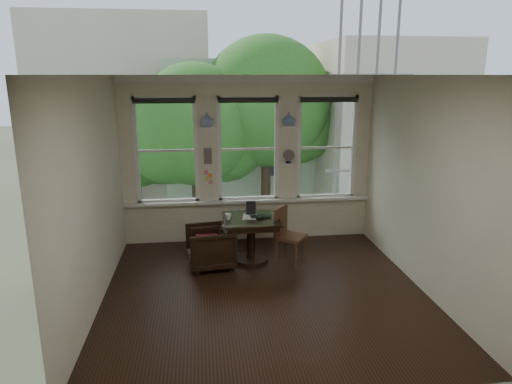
{
  "coord_description": "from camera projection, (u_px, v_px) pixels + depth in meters",
  "views": [
    {
      "loc": [
        -0.85,
        -5.88,
        3.0
      ],
      "look_at": [
        -0.02,
        0.9,
        1.24
      ],
      "focal_mm": 32.0,
      "sensor_mm": 36.0,
      "label": 1
    }
  ],
  "objects": [
    {
      "name": "wall_right",
      "position": [
        424.0,
        185.0,
        6.39
      ],
      "size": [
        0.0,
        4.5,
        4.5
      ],
      "primitive_type": "plane",
      "rotation": [
        1.57,
        0.0,
        -1.57
      ],
      "color": "silver",
      "rests_on": "ground"
    },
    {
      "name": "shelf_right",
      "position": [
        289.0,
        127.0,
        8.13
      ],
      "size": [
        0.26,
        0.16,
        0.03
      ],
      "primitive_type": "cube",
      "color": "white",
      "rests_on": "ground"
    },
    {
      "name": "wall_front",
      "position": [
        302.0,
        253.0,
        3.96
      ],
      "size": [
        4.5,
        0.0,
        4.5
      ],
      "primitive_type": "plane",
      "rotation": [
        -1.57,
        0.0,
        0.0
      ],
      "color": "silver",
      "rests_on": "ground"
    },
    {
      "name": "desk_fan",
      "position": [
        288.0,
        159.0,
        8.25
      ],
      "size": [
        0.2,
        0.2,
        0.24
      ],
      "primitive_type": null,
      "color": "#59544F",
      "rests_on": "ground"
    },
    {
      "name": "window_center",
      "position": [
        248.0,
        149.0,
        8.24
      ],
      "size": [
        1.1,
        0.12,
        1.9
      ],
      "primitive_type": null,
      "color": "white",
      "rests_on": "ground"
    },
    {
      "name": "wall_left",
      "position": [
        92.0,
        195.0,
        5.86
      ],
      "size": [
        0.0,
        4.5,
        4.5
      ],
      "primitive_type": "plane",
      "rotation": [
        1.57,
        0.0,
        1.57
      ],
      "color": "silver",
      "rests_on": "ground"
    },
    {
      "name": "vase_left",
      "position": [
        207.0,
        120.0,
        7.92
      ],
      "size": [
        0.24,
        0.24,
        0.25
      ],
      "primitive_type": "imported",
      "color": "silver",
      "rests_on": "shelf_left"
    },
    {
      "name": "tablet",
      "position": [
        251.0,
        208.0,
        7.55
      ],
      "size": [
        0.17,
        0.09,
        0.22
      ],
      "primitive_type": "cube",
      "rotation": [
        -0.26,
        0.0,
        -0.11
      ],
      "color": "black",
      "rests_on": "table"
    },
    {
      "name": "intercom",
      "position": [
        208.0,
        156.0,
        8.11
      ],
      "size": [
        0.14,
        0.06,
        0.28
      ],
      "primitive_type": "cube",
      "color": "#59544F",
      "rests_on": "ground"
    },
    {
      "name": "vase_right",
      "position": [
        289.0,
        119.0,
        8.09
      ],
      "size": [
        0.24,
        0.24,
        0.25
      ],
      "primitive_type": "imported",
      "color": "silver",
      "rests_on": "shelf_right"
    },
    {
      "name": "armchair_left",
      "position": [
        210.0,
        247.0,
        7.27
      ],
      "size": [
        0.82,
        0.8,
        0.67
      ],
      "primitive_type": "imported",
      "rotation": [
        0.0,
        0.0,
        -1.44
      ],
      "color": "black",
      "rests_on": "ground"
    },
    {
      "name": "ceiling",
      "position": [
        266.0,
        75.0,
        5.75
      ],
      "size": [
        4.5,
        4.5,
        0.0
      ],
      "primitive_type": "plane",
      "rotation": [
        3.14,
        0.0,
        0.0
      ],
      "color": "silver",
      "rests_on": "ground"
    },
    {
      "name": "window_right",
      "position": [
        326.0,
        147.0,
        8.41
      ],
      "size": [
        1.1,
        0.12,
        1.9
      ],
      "primitive_type": null,
      "color": "white",
      "rests_on": "ground"
    },
    {
      "name": "wall_back",
      "position": [
        248.0,
        160.0,
        8.29
      ],
      "size": [
        4.5,
        0.0,
        4.5
      ],
      "primitive_type": "plane",
      "rotation": [
        1.57,
        0.0,
        0.0
      ],
      "color": "silver",
      "rests_on": "ground"
    },
    {
      "name": "table",
      "position": [
        251.0,
        240.0,
        7.48
      ],
      "size": [
        0.9,
        0.9,
        0.75
      ],
      "primitive_type": null,
      "color": "black",
      "rests_on": "ground"
    },
    {
      "name": "mug",
      "position": [
        228.0,
        217.0,
        7.3
      ],
      "size": [
        0.13,
        0.13,
        0.1
      ],
      "primitive_type": "imported",
      "rotation": [
        0.0,
        0.0,
        -0.31
      ],
      "color": "white",
      "rests_on": "table"
    },
    {
      "name": "cushion_red",
      "position": [
        210.0,
        240.0,
        7.25
      ],
      "size": [
        0.45,
        0.45,
        0.06
      ],
      "primitive_type": "cube",
      "color": "maroon",
      "rests_on": "armchair_left"
    },
    {
      "name": "shelf_left",
      "position": [
        207.0,
        128.0,
        7.96
      ],
      "size": [
        0.26,
        0.16,
        0.03
      ],
      "primitive_type": "cube",
      "color": "white",
      "rests_on": "ground"
    },
    {
      "name": "drinking_glass",
      "position": [
        260.0,
        217.0,
        7.27
      ],
      "size": [
        0.13,
        0.13,
        0.09
      ],
      "primitive_type": "imported",
      "rotation": [
        0.0,
        0.0,
        -0.16
      ],
      "color": "white",
      "rests_on": "table"
    },
    {
      "name": "ground",
      "position": [
        265.0,
        292.0,
        6.5
      ],
      "size": [
        4.5,
        4.5,
        0.0
      ],
      "primitive_type": "plane",
      "color": "black",
      "rests_on": "ground"
    },
    {
      "name": "window_left",
      "position": [
        167.0,
        151.0,
        8.07
      ],
      "size": [
        1.1,
        0.12,
        1.9
      ],
      "primitive_type": null,
      "color": "white",
      "rests_on": "ground"
    },
    {
      "name": "papers",
      "position": [
        250.0,
        217.0,
        7.44
      ],
      "size": [
        0.27,
        0.33,
        0.0
      ],
      "primitive_type": "cube",
      "rotation": [
        0.0,
        0.0,
        -0.17
      ],
      "color": "silver",
      "rests_on": "table"
    },
    {
      "name": "laptop",
      "position": [
        261.0,
        218.0,
        7.36
      ],
      "size": [
        0.35,
        0.23,
        0.03
      ],
      "primitive_type": "imported",
      "rotation": [
        0.0,
        0.0,
        0.01
      ],
      "color": "black",
      "rests_on": "table"
    },
    {
      "name": "side_chair_right",
      "position": [
        291.0,
        236.0,
        7.39
      ],
      "size": [
        0.59,
        0.59,
        0.92
      ],
      "primitive_type": null,
      "rotation": [
        0.0,
        0.0,
        0.93
      ],
      "color": "#48271A",
      "rests_on": "ground"
    },
    {
      "name": "sticky_notes",
      "position": [
        208.0,
        175.0,
        8.2
      ],
      "size": [
        0.16,
        0.01,
        0.24
      ],
      "primitive_type": null,
      "color": "pink",
      "rests_on": "ground"
    }
  ]
}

